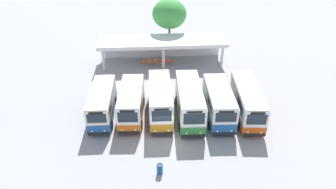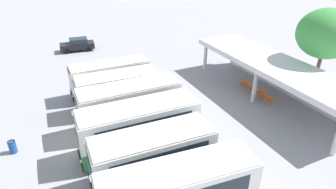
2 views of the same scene
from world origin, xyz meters
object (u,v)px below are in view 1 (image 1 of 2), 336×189
Objects in this scene: waiting_chair_fifth_seat at (166,62)px; waiting_chair_second_from_end at (149,62)px; waiting_chair_far_end_seat at (171,61)px; waiting_chair_middle_seat at (155,62)px; city_bus_far_end_green at (247,101)px; city_bus_second_in_row at (131,102)px; city_bus_fifth_blue at (219,102)px; city_bus_fourth_amber at (189,101)px; city_bus_nearest_orange at (102,102)px; waiting_chair_end_by_column at (144,62)px; waiting_chair_fourth_seat at (160,61)px; litter_bin_apron at (160,169)px; city_bus_middle_cream at (160,100)px.

waiting_chair_second_from_end is at bearing 178.94° from waiting_chair_fifth_seat.
waiting_chair_middle_seat is at bearing -180.00° from waiting_chair_far_end_seat.
city_bus_second_in_row is at bearing 177.25° from city_bus_far_end_green.
city_bus_fifth_blue reaches higher than waiting_chair_far_end_seat.
city_bus_fourth_amber is 9.26× the size of waiting_chair_far_end_seat.
city_bus_nearest_orange is at bearing 176.13° from city_bus_fifth_blue.
city_bus_nearest_orange is at bearing -123.89° from waiting_chair_far_end_seat.
waiting_chair_fourth_seat is (2.25, 0.05, 0.00)m from waiting_chair_end_by_column.
city_bus_fourth_amber reaches higher than city_bus_far_end_green.
waiting_chair_fifth_seat is 1.00× the size of waiting_chair_far_end_seat.
litter_bin_apron is at bearing -88.33° from waiting_chair_second_from_end.
city_bus_far_end_green is (11.79, -0.57, 0.00)m from city_bus_second_in_row.
city_bus_middle_cream is (5.89, -0.15, 0.20)m from city_bus_nearest_orange.
city_bus_second_in_row is at bearing 179.74° from city_bus_middle_cream.
litter_bin_apron is (-0.91, -20.16, -0.07)m from waiting_chair_fourth_seat.
city_bus_far_end_green is 16.46m from waiting_chair_end_by_column.
waiting_chair_middle_seat is 1.00× the size of waiting_chair_far_end_seat.
waiting_chair_fourth_seat is at bearing 87.41° from litter_bin_apron.
waiting_chair_second_from_end is 1.00× the size of waiting_chair_fourth_seat.
city_bus_middle_cream is 8.82× the size of waiting_chair_second_from_end.
waiting_chair_fifth_seat is at bearing 85.27° from litter_bin_apron.
city_bus_fourth_amber reaches higher than waiting_chair_fourth_seat.
city_bus_nearest_orange is at bearing 176.60° from city_bus_fourth_amber.
city_bus_far_end_green is 9.48× the size of waiting_chair_fourth_seat.
city_bus_middle_cream reaches higher than city_bus_second_in_row.
waiting_chair_far_end_seat is (0.75, -0.02, 0.00)m from waiting_chair_fifth_seat.
city_bus_second_in_row reaches higher than city_bus_nearest_orange.
waiting_chair_second_from_end and waiting_chair_middle_seat have the same top height.
city_bus_second_in_row reaches higher than litter_bin_apron.
city_bus_far_end_green is at bearing 39.30° from litter_bin_apron.
city_bus_fifth_blue reaches higher than waiting_chair_end_by_column.
city_bus_nearest_orange reaches higher than litter_bin_apron.
waiting_chair_second_from_end is (-1.00, 11.96, -1.38)m from city_bus_middle_cream.
waiting_chair_fifth_seat is 0.96× the size of litter_bin_apron.
city_bus_second_in_row is 0.88× the size of city_bus_fourth_amber.
city_bus_far_end_green is 9.48× the size of waiting_chair_fifth_seat.
city_bus_nearest_orange is 11.82m from city_bus_fifth_blue.
city_bus_nearest_orange reaches higher than waiting_chair_far_end_seat.
city_bus_middle_cream is at bearing -0.26° from city_bus_second_in_row.
city_bus_fourth_amber reaches higher than city_bus_second_in_row.
city_bus_second_in_row is at bearing -95.71° from waiting_chair_end_by_column.
city_bus_nearest_orange is 14.19m from waiting_chair_far_end_seat.
waiting_chair_end_by_column is 0.75m from waiting_chair_second_from_end.
city_bus_fifth_blue is 13.45m from waiting_chair_fifth_seat.
waiting_chair_second_from_end is at bearing -1.97° from waiting_chair_end_by_column.
litter_bin_apron reaches higher than waiting_chair_far_end_seat.
city_bus_fourth_amber is (2.95, -0.37, -0.01)m from city_bus_middle_cream.
waiting_chair_fourth_seat is (1.50, 0.08, 0.00)m from waiting_chair_second_from_end.
city_bus_fourth_amber is at bearing -82.10° from waiting_chair_fifth_seat.
waiting_chair_second_from_end is (-6.90, 12.60, -1.27)m from city_bus_fifth_blue.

